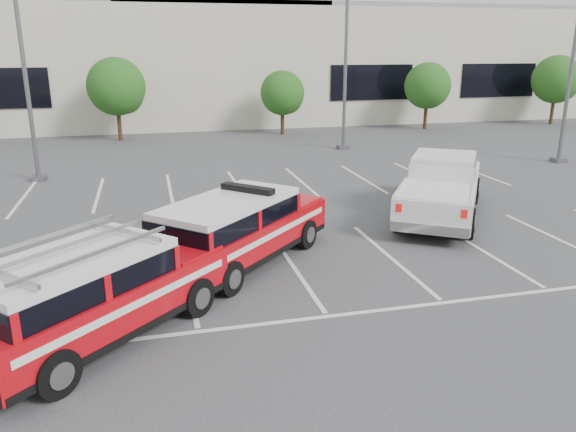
# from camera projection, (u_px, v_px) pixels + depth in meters

# --- Properties ---
(ground) EXTENTS (120.00, 120.00, 0.00)m
(ground) POSITION_uv_depth(u_px,v_px,m) (293.00, 267.00, 14.44)
(ground) COLOR #3C3C3F
(ground) RESTS_ON ground
(stall_markings) EXTENTS (23.00, 15.00, 0.01)m
(stall_markings) POSITION_uv_depth(u_px,v_px,m) (259.00, 217.00, 18.61)
(stall_markings) COLOR silver
(stall_markings) RESTS_ON ground
(convention_building) EXTENTS (60.00, 16.99, 13.20)m
(convention_building) POSITION_uv_depth(u_px,v_px,m) (191.00, 56.00, 42.68)
(convention_building) COLOR beige
(convention_building) RESTS_ON ground
(tree_mid_left) EXTENTS (3.37, 3.37, 4.85)m
(tree_mid_left) POSITION_uv_depth(u_px,v_px,m) (118.00, 89.00, 32.87)
(tree_mid_left) COLOR #3F2B19
(tree_mid_left) RESTS_ON ground
(tree_mid_right) EXTENTS (2.77, 2.77, 3.99)m
(tree_mid_right) POSITION_uv_depth(u_px,v_px,m) (284.00, 94.00, 35.35)
(tree_mid_right) COLOR #3F2B19
(tree_mid_right) RESTS_ON ground
(tree_right) EXTENTS (3.07, 3.07, 4.42)m
(tree_right) POSITION_uv_depth(u_px,v_px,m) (428.00, 87.00, 37.60)
(tree_right) COLOR #3F2B19
(tree_right) RESTS_ON ground
(tree_far_right) EXTENTS (3.37, 3.37, 4.85)m
(tree_far_right) POSITION_uv_depth(u_px,v_px,m) (557.00, 81.00, 39.84)
(tree_far_right) COLOR #3F2B19
(tree_far_right) RESTS_ON ground
(light_pole_left) EXTENTS (0.90, 0.60, 10.24)m
(light_pole_left) POSITION_uv_depth(u_px,v_px,m) (22.00, 53.00, 22.21)
(light_pole_left) COLOR #59595E
(light_pole_left) RESTS_ON ground
(light_pole_mid) EXTENTS (0.90, 0.60, 10.24)m
(light_pole_mid) POSITION_uv_depth(u_px,v_px,m) (346.00, 51.00, 29.40)
(light_pole_mid) COLOR #59595E
(light_pole_mid) RESTS_ON ground
(light_pole_right) EXTENTS (0.90, 0.60, 10.24)m
(light_pole_right) POSITION_uv_depth(u_px,v_px,m) (574.00, 52.00, 25.93)
(light_pole_right) COLOR #59595E
(light_pole_right) RESTS_ON ground
(fire_chief_suv) EXTENTS (5.42, 5.46, 1.98)m
(fire_chief_suv) POSITION_uv_depth(u_px,v_px,m) (238.00, 234.00, 14.47)
(fire_chief_suv) COLOR #AE0810
(fire_chief_suv) RESTS_ON ground
(white_pickup) EXTENTS (5.42, 6.59, 1.98)m
(white_pickup) POSITION_uv_depth(u_px,v_px,m) (441.00, 193.00, 18.60)
(white_pickup) COLOR silver
(white_pickup) RESTS_ON ground
(ladder_suv) EXTENTS (5.28, 5.16, 2.09)m
(ladder_suv) POSITION_uv_depth(u_px,v_px,m) (94.00, 299.00, 10.67)
(ladder_suv) COLOR #AE0810
(ladder_suv) RESTS_ON ground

